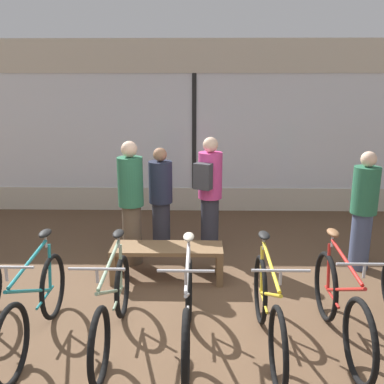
# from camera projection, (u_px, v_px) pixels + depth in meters

# --- Properties ---
(ground_plane) EXTENTS (24.00, 24.00, 0.00)m
(ground_plane) POSITION_uv_depth(u_px,v_px,m) (188.00, 331.00, 4.35)
(ground_plane) COLOR brown
(shop_back_wall) EXTENTS (12.00, 0.08, 3.20)m
(shop_back_wall) POSITION_uv_depth(u_px,v_px,m) (194.00, 126.00, 8.00)
(shop_back_wall) COLOR beige
(shop_back_wall) RESTS_ON ground_plane
(bicycle_left) EXTENTS (0.46, 1.73, 1.03)m
(bicycle_left) POSITION_uv_depth(u_px,v_px,m) (35.00, 307.00, 4.05)
(bicycle_left) COLOR black
(bicycle_left) RESTS_ON ground_plane
(bicycle_center_left) EXTENTS (0.46, 1.73, 1.02)m
(bicycle_center_left) POSITION_uv_depth(u_px,v_px,m) (112.00, 308.00, 4.07)
(bicycle_center_left) COLOR black
(bicycle_center_left) RESTS_ON ground_plane
(bicycle_center) EXTENTS (0.46, 1.68, 1.01)m
(bicycle_center) POSITION_uv_depth(u_px,v_px,m) (188.00, 312.00, 4.01)
(bicycle_center) COLOR black
(bicycle_center) RESTS_ON ground_plane
(bicycle_center_right) EXTENTS (0.46, 1.75, 1.04)m
(bicycle_center_right) POSITION_uv_depth(u_px,v_px,m) (268.00, 311.00, 3.97)
(bicycle_center_right) COLOR black
(bicycle_center_right) RESTS_ON ground_plane
(bicycle_right) EXTENTS (0.46, 1.72, 1.05)m
(bicycle_right) POSITION_uv_depth(u_px,v_px,m) (340.00, 307.00, 4.04)
(bicycle_right) COLOR black
(bicycle_right) RESTS_ON ground_plane
(display_bench) EXTENTS (1.40, 0.44, 0.45)m
(display_bench) POSITION_uv_depth(u_px,v_px,m) (167.00, 252.00, 5.40)
(display_bench) COLOR brown
(display_bench) RESTS_ON ground_plane
(customer_near_rack) EXTENTS (0.47, 0.47, 1.71)m
(customer_near_rack) POSITION_uv_depth(u_px,v_px,m) (131.00, 201.00, 5.77)
(customer_near_rack) COLOR brown
(customer_near_rack) RESTS_ON ground_plane
(customer_by_window) EXTENTS (0.47, 0.56, 1.71)m
(customer_by_window) POSITION_uv_depth(u_px,v_px,m) (209.00, 192.00, 6.11)
(customer_by_window) COLOR #2D2D38
(customer_by_window) RESTS_ON ground_plane
(customer_mid_floor) EXTENTS (0.43, 0.43, 1.56)m
(customer_mid_floor) POSITION_uv_depth(u_px,v_px,m) (161.00, 199.00, 6.19)
(customer_mid_floor) COLOR #2D2D38
(customer_mid_floor) RESTS_ON ground_plane
(customer_near_bench) EXTENTS (0.39, 0.39, 1.60)m
(customer_near_bench) POSITION_uv_depth(u_px,v_px,m) (364.00, 209.00, 5.61)
(customer_near_bench) COLOR #424C6B
(customer_near_bench) RESTS_ON ground_plane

